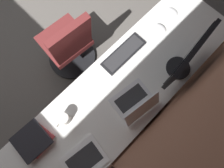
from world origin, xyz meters
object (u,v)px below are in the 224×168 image
keyboard_main (124,53)px  mouse_main (173,12)px  mouse_spare (161,28)px  monitor_primary (188,57)px  laptop_left (135,103)px  laptop_leftmost (88,168)px  drawer_pedestal (128,94)px  book_stack_near (33,140)px  office_chair (69,46)px  coffee_mug (64,119)px

keyboard_main → mouse_main: (-0.60, 0.04, 0.01)m
mouse_spare → keyboard_main: bearing=-9.7°
monitor_primary → mouse_spare: (-0.18, -0.34, -0.22)m
monitor_primary → keyboard_main: size_ratio=1.24×
laptop_left → keyboard_main: 0.43m
laptop_leftmost → mouse_spare: size_ratio=3.33×
drawer_pedestal → mouse_spare: bearing=-163.3°
book_stack_near → laptop_left: bearing=154.3°
drawer_pedestal → laptop_leftmost: size_ratio=2.01×
mouse_main → book_stack_near: (1.58, -0.03, 0.02)m
laptop_leftmost → mouse_main: laptop_leftmost is taller
mouse_main → mouse_spare: (0.20, 0.03, 0.00)m
laptop_left → book_stack_near: size_ratio=1.34×
laptop_left → mouse_main: (-0.84, -0.32, -0.03)m
drawer_pedestal → keyboard_main: 0.48m
drawer_pedestal → book_stack_near: (0.83, -0.23, 0.41)m
office_chair → monitor_primary: bearing=115.8°
mouse_main → office_chair: size_ratio=0.11×
laptop_leftmost → mouse_spare: 1.28m
drawer_pedestal → coffee_mug: 0.73m
office_chair → mouse_spare: bearing=136.5°
drawer_pedestal → coffee_mug: bearing=-17.1°
laptop_leftmost → keyboard_main: bearing=-152.0°
mouse_main → monitor_primary: bearing=45.0°
mouse_main → book_stack_near: size_ratio=0.41×
monitor_primary → laptop_leftmost: size_ratio=1.51×
laptop_left → mouse_spare: laptop_left is taller
mouse_spare → monitor_primary: bearing=62.7°
laptop_leftmost → laptop_left: size_ratio=1.01×
laptop_left → office_chair: office_chair is taller
monitor_primary → laptop_left: bearing=-6.3°
laptop_leftmost → coffee_mug: (-0.11, -0.38, -0.00)m
coffee_mug → mouse_spare: bearing=179.6°
laptop_left → mouse_main: 0.90m
drawer_pedestal → mouse_spare: 0.70m
monitor_primary → mouse_main: (-0.37, -0.37, -0.22)m
coffee_mug → office_chair: bearing=-129.7°
mouse_spare → coffee_mug: 1.12m
book_stack_near → coffee_mug: (-0.26, 0.06, 0.02)m
keyboard_main → book_stack_near: size_ratio=1.64×
mouse_spare → drawer_pedestal: bearing=16.7°
drawer_pedestal → keyboard_main: size_ratio=1.65×
drawer_pedestal → laptop_leftmost: (0.67, 0.20, 0.44)m
laptop_left → mouse_spare: size_ratio=3.31×
laptop_leftmost → book_stack_near: 0.46m
laptop_leftmost → office_chair: bearing=-121.6°
book_stack_near → mouse_spare: bearing=177.3°
monitor_primary → mouse_spare: 0.44m
keyboard_main → mouse_main: size_ratio=4.05×
drawer_pedestal → mouse_spare: mouse_spare is taller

